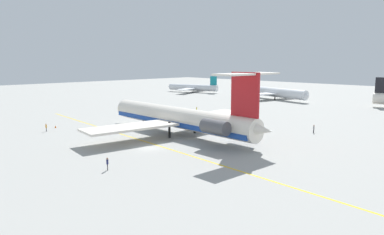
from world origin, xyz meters
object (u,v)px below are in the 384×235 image
ground_crew_starboard (197,109)px  safety_cone_nose (55,127)px  airliner_mid_left (277,92)px  ground_crew_near_nose (107,162)px  airliner_far_left (192,87)px  ground_crew_portside (314,128)px  main_jetliner (182,118)px  ground_crew_near_tail (46,126)px

ground_crew_starboard → safety_cone_nose: size_ratio=3.13×
airliner_mid_left → ground_crew_near_nose: 102.02m
airliner_far_left → ground_crew_portside: airliner_far_left is taller
main_jetliner → airliner_far_left: bearing=-43.8°
airliner_mid_left → safety_cone_nose: bearing=-78.7°
main_jetliner → ground_crew_near_tail: size_ratio=25.80×
main_jetliner → ground_crew_portside: bearing=-127.6°
ground_crew_portside → airliner_mid_left: bearing=-39.4°
main_jetliner → ground_crew_portside: size_ratio=26.20×
main_jetliner → airliner_far_left: main_jetliner is taller
ground_crew_portside → ground_crew_starboard: bearing=5.9°
ground_crew_near_nose → ground_crew_starboard: size_ratio=1.06×
airliner_mid_left → ground_crew_near_nose: bearing=-57.8°
main_jetliner → safety_cone_nose: (-26.24, -15.05, -3.34)m
airliner_far_left → ground_crew_portside: bearing=130.8°
main_jetliner → ground_crew_starboard: 33.03m
main_jetliner → safety_cone_nose: main_jetliner is taller
airliner_far_left → ground_crew_starboard: 68.24m
main_jetliner → ground_crew_near_nose: 25.73m
airliner_mid_left → ground_crew_portside: airliner_mid_left is taller
ground_crew_near_nose → main_jetliner: bearing=57.4°
ground_crew_portside → safety_cone_nose: 57.14m
ground_crew_near_tail → ground_crew_starboard: ground_crew_near_tail is taller
ground_crew_starboard → ground_crew_near_nose: bearing=-84.1°
airliner_mid_left → main_jetliner: bearing=-59.0°
airliner_far_left → ground_crew_near_nose: airliner_far_left is taller
ground_crew_near_nose → airliner_mid_left: bearing=53.8°
ground_crew_portside → main_jetliner: bearing=62.2°
ground_crew_portside → safety_cone_nose: (-43.79, -36.70, -0.82)m
safety_cone_nose → ground_crew_starboard: bearing=82.8°
airliner_far_left → ground_crew_near_tail: (47.62, -90.05, -1.20)m
main_jetliner → safety_cone_nose: size_ratio=82.65×
airliner_far_left → safety_cone_nose: 97.71m
airliner_mid_left → ground_crew_starboard: 47.39m
ground_crew_portside → ground_crew_starboard: 38.83m
airliner_mid_left → ground_crew_portside: bearing=-38.0°
ground_crew_near_tail → safety_cone_nose: 4.37m
safety_cone_nose → ground_crew_portside: bearing=40.0°
ground_crew_near_nose → ground_crew_near_tail: 33.94m
ground_crew_near_nose → safety_cone_nose: size_ratio=3.30×
airliner_far_left → airliner_mid_left: (46.83, 0.77, 0.50)m
airliner_far_left → ground_crew_near_nose: bearing=110.7°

